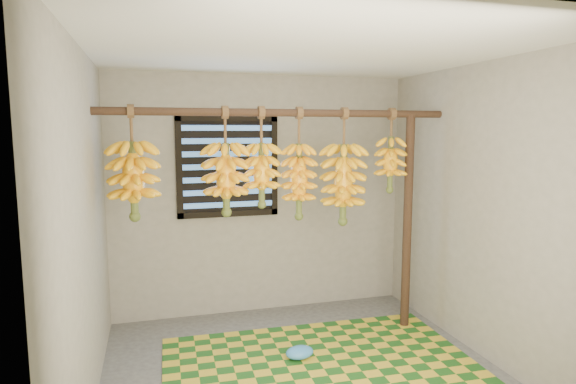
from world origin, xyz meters
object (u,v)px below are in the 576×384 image
object	(u,v)px
woven_mat	(328,376)
banana_bunch_c	(262,175)
plastic_bag	(300,352)
banana_bunch_b	(226,179)
banana_bunch_a	(134,180)
banana_bunch_d	(299,181)
support_post	(407,223)
banana_bunch_f	(390,164)
banana_bunch_e	(343,184)

from	to	relation	value
woven_mat	banana_bunch_c	world-z (taller)	banana_bunch_c
plastic_bag	banana_bunch_b	distance (m)	1.54
banana_bunch_a	banana_bunch_b	xyz separation A→B (m)	(0.73, 0.00, -0.01)
plastic_bag	banana_bunch_d	world-z (taller)	banana_bunch_d
banana_bunch_a	banana_bunch_d	distance (m)	1.35
support_post	banana_bunch_f	bearing A→B (deg)	180.00
banana_bunch_c	banana_bunch_b	bearing A→B (deg)	180.00
woven_mat	banana_bunch_b	xyz separation A→B (m)	(-0.65, 0.71, 1.45)
plastic_bag	banana_bunch_d	size ratio (longest dim) A/B	0.25
plastic_bag	banana_bunch_c	size ratio (longest dim) A/B	0.29
plastic_bag	banana_bunch_c	bearing A→B (deg)	120.17
banana_bunch_d	banana_bunch_f	world-z (taller)	same
woven_mat	banana_bunch_d	xyz separation A→B (m)	(-0.02, 0.71, 1.42)
woven_mat	banana_bunch_d	world-z (taller)	banana_bunch_d
woven_mat	banana_bunch_a	distance (m)	2.13
support_post	banana_bunch_b	world-z (taller)	banana_bunch_b
banana_bunch_b	banana_bunch_d	world-z (taller)	same
support_post	banana_bunch_b	bearing A→B (deg)	180.00
banana_bunch_b	banana_bunch_e	world-z (taller)	same
banana_bunch_e	banana_bunch_c	bearing A→B (deg)	180.00
support_post	banana_bunch_d	xyz separation A→B (m)	(-1.06, 0.00, 0.42)
banana_bunch_a	banana_bunch_f	size ratio (longest dim) A/B	1.18
support_post	banana_bunch_b	distance (m)	1.75
banana_bunch_c	banana_bunch_d	bearing A→B (deg)	0.00
woven_mat	banana_bunch_f	bearing A→B (deg)	39.86
support_post	banana_bunch_a	bearing A→B (deg)	180.00
banana_bunch_b	banana_bunch_f	xyz separation A→B (m)	(1.50, -0.00, 0.09)
banana_bunch_c	support_post	bearing A→B (deg)	0.00
support_post	banana_bunch_e	size ratio (longest dim) A/B	1.96
support_post	banana_bunch_a	xyz separation A→B (m)	(-2.41, 0.00, 0.47)
woven_mat	banana_bunch_a	size ratio (longest dim) A/B	2.74
banana_bunch_d	woven_mat	bearing A→B (deg)	-88.45
banana_bunch_a	banana_bunch_c	bearing A→B (deg)	0.00
banana_bunch_d	banana_bunch_e	xyz separation A→B (m)	(0.41, 0.00, -0.04)
banana_bunch_c	banana_bunch_e	size ratio (longest dim) A/B	0.82
banana_bunch_a	plastic_bag	bearing A→B (deg)	-16.92
banana_bunch_a	banana_bunch_c	xyz separation A→B (m)	(1.03, 0.00, 0.02)
support_post	banana_bunch_c	xyz separation A→B (m)	(-1.39, 0.00, 0.48)
banana_bunch_d	banana_bunch_a	bearing A→B (deg)	180.00
support_post	banana_bunch_d	bearing A→B (deg)	180.00
support_post	banana_bunch_d	size ratio (longest dim) A/B	2.09
plastic_bag	banana_bunch_d	bearing A→B (deg)	74.14
support_post	banana_bunch_a	world-z (taller)	banana_bunch_a
plastic_bag	banana_bunch_e	bearing A→B (deg)	36.16
banana_bunch_c	banana_bunch_a	bearing A→B (deg)	180.00
plastic_bag	banana_bunch_f	distance (m)	1.82
woven_mat	banana_bunch_a	bearing A→B (deg)	152.72
woven_mat	banana_bunch_b	distance (m)	1.74
banana_bunch_d	banana_bunch_b	bearing A→B (deg)	180.00
banana_bunch_b	banana_bunch_a	bearing A→B (deg)	-180.00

